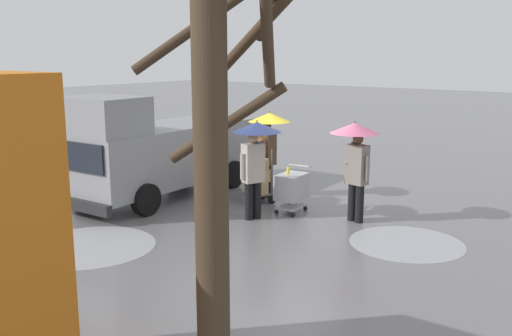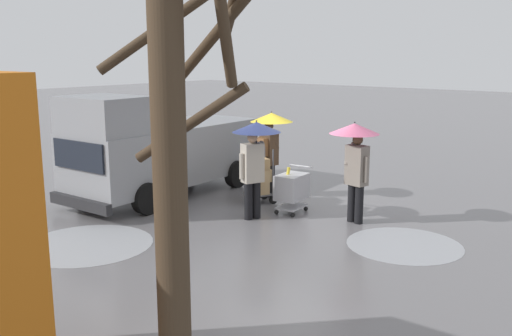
{
  "view_description": "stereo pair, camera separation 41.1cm",
  "coord_description": "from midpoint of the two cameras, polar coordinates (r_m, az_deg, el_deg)",
  "views": [
    {
      "loc": [
        -6.8,
        10.1,
        3.54
      ],
      "look_at": [
        0.5,
        0.39,
        1.05
      ],
      "focal_mm": 39.51,
      "sensor_mm": 36.0,
      "label": 1
    },
    {
      "loc": [
        -7.12,
        9.85,
        3.54
      ],
      "look_at": [
        0.5,
        0.39,
        1.05
      ],
      "focal_mm": 39.51,
      "sensor_mm": 36.0,
      "label": 2
    }
  ],
  "objects": [
    {
      "name": "pedestrian_black_side",
      "position": [
        13.84,
        0.36,
        3.41
      ],
      "size": [
        1.04,
        1.04,
        2.15
      ],
      "color": "black",
      "rests_on": "ground"
    },
    {
      "name": "slush_patch_under_van",
      "position": [
        11.08,
        13.97,
        -7.39
      ],
      "size": [
        2.15,
        2.15,
        0.01
      ],
      "primitive_type": "cylinder",
      "color": "#999BA0",
      "rests_on": "ground"
    },
    {
      "name": "cargo_van_parked_right",
      "position": [
        14.17,
        -10.94,
        1.78
      ],
      "size": [
        2.38,
        5.43,
        2.6
      ],
      "color": "gray",
      "rests_on": "ground"
    },
    {
      "name": "pedestrian_pink_side",
      "position": [
        11.96,
        -1.06,
        2.18
      ],
      "size": [
        1.04,
        1.04,
        2.15
      ],
      "color": "black",
      "rests_on": "ground"
    },
    {
      "name": "bare_tree_near",
      "position": [
        4.02,
        -6.92,
        -6.52
      ],
      "size": [
        1.55,
        1.01,
        4.39
      ],
      "color": "#423323",
      "rests_on": "ground"
    },
    {
      "name": "shopping_cart_vendor",
      "position": [
        12.65,
        2.67,
        -2.01
      ],
      "size": [
        0.63,
        0.87,
        1.04
      ],
      "color": "#B2B2B7",
      "rests_on": "ground"
    },
    {
      "name": "slush_patch_mid_street",
      "position": [
        11.1,
        -17.52,
        -7.55
      ],
      "size": [
        2.44,
        2.44,
        0.01
      ],
      "primitive_type": "cylinder",
      "color": "#999BA0",
      "rests_on": "ground"
    },
    {
      "name": "slush_patch_near_cluster",
      "position": [
        15.62,
        -12.16,
        -1.76
      ],
      "size": [
        2.16,
        2.16,
        0.01
      ],
      "primitive_type": "cylinder",
      "color": "#ADAFB5",
      "rests_on": "ground"
    },
    {
      "name": "ground_plane",
      "position": [
        12.67,
        1.96,
        -4.65
      ],
      "size": [
        90.0,
        90.0,
        0.0
      ],
      "primitive_type": "plane",
      "color": "slate"
    },
    {
      "name": "pedestrian_white_side",
      "position": [
        11.93,
        9.09,
        2.01
      ],
      "size": [
        1.04,
        1.04,
        2.15
      ],
      "color": "black",
      "rests_on": "ground"
    },
    {
      "name": "hand_dolly_boxes",
      "position": [
        13.4,
        -0.82,
        -0.92
      ],
      "size": [
        0.75,
        0.85,
        1.32
      ],
      "color": "#515156",
      "rests_on": "ground"
    }
  ]
}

